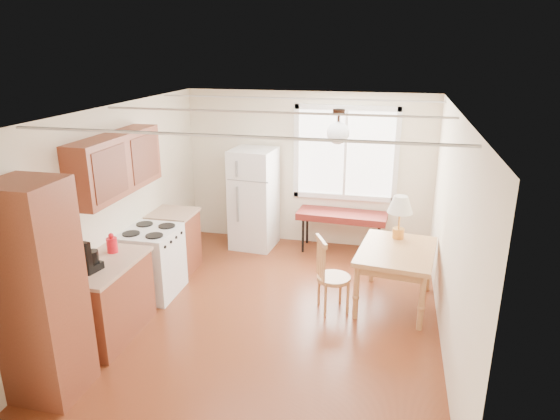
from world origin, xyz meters
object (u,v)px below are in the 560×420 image
(refrigerator, at_px, (254,199))
(dining_table, at_px, (396,257))
(bench, at_px, (342,217))
(chair, at_px, (327,270))

(refrigerator, relative_size, dining_table, 1.24)
(bench, xyz_separation_m, dining_table, (0.85, -1.59, 0.07))
(refrigerator, xyz_separation_m, dining_table, (2.28, -1.49, -0.16))
(bench, xyz_separation_m, chair, (0.03, -1.96, -0.03))
(refrigerator, bearing_deg, bench, 9.00)
(refrigerator, xyz_separation_m, bench, (1.42, 0.10, -0.23))
(bench, bearing_deg, refrigerator, -172.70)
(bench, relative_size, chair, 1.50)
(bench, bearing_deg, chair, -85.83)
(refrigerator, bearing_deg, chair, -46.95)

